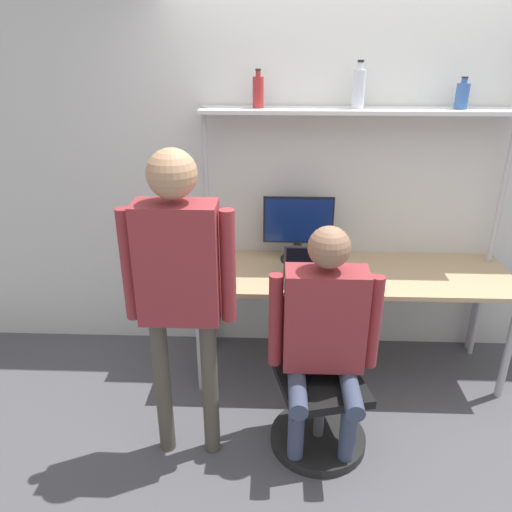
{
  "coord_description": "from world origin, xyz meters",
  "views": [
    {
      "loc": [
        -0.52,
        -2.69,
        2.21
      ],
      "look_at": [
        -0.62,
        -0.19,
        1.12
      ],
      "focal_mm": 35.0,
      "sensor_mm": 36.0,
      "label": 1
    }
  ],
  "objects_px": {
    "laptop": "(306,271)",
    "bottle_red": "(258,92)",
    "cell_phone": "(339,283)",
    "person_standing": "(179,273)",
    "bottle_blue": "(462,95)",
    "office_chair": "(318,400)",
    "person_seated": "(325,327)",
    "monitor": "(298,226)",
    "bottle_clear": "(359,88)"
  },
  "relations": [
    {
      "from": "person_seated",
      "to": "person_standing",
      "type": "bearing_deg",
      "value": -174.71
    },
    {
      "from": "bottle_clear",
      "to": "monitor",
      "type": "bearing_deg",
      "value": -176.7
    },
    {
      "from": "laptop",
      "to": "bottle_blue",
      "type": "bearing_deg",
      "value": 19.87
    },
    {
      "from": "cell_phone",
      "to": "bottle_red",
      "type": "distance_m",
      "value": 1.31
    },
    {
      "from": "monitor",
      "to": "bottle_clear",
      "type": "distance_m",
      "value": 0.97
    },
    {
      "from": "person_standing",
      "to": "bottle_blue",
      "type": "height_order",
      "value": "bottle_blue"
    },
    {
      "from": "laptop",
      "to": "bottle_clear",
      "type": "relative_size",
      "value": 1.0
    },
    {
      "from": "monitor",
      "to": "cell_phone",
      "type": "bearing_deg",
      "value": -55.09
    },
    {
      "from": "bottle_blue",
      "to": "cell_phone",
      "type": "bearing_deg",
      "value": -151.79
    },
    {
      "from": "laptop",
      "to": "bottle_red",
      "type": "xyz_separation_m",
      "value": [
        -0.32,
        0.34,
        1.08
      ]
    },
    {
      "from": "office_chair",
      "to": "bottle_clear",
      "type": "relative_size",
      "value": 3.16
    },
    {
      "from": "monitor",
      "to": "bottle_clear",
      "type": "xyz_separation_m",
      "value": [
        0.34,
        0.02,
        0.91
      ]
    },
    {
      "from": "bottle_red",
      "to": "bottle_blue",
      "type": "bearing_deg",
      "value": 0.0
    },
    {
      "from": "cell_phone",
      "to": "bottle_red",
      "type": "bearing_deg",
      "value": 144.07
    },
    {
      "from": "monitor",
      "to": "person_seated",
      "type": "bearing_deg",
      "value": -83.22
    },
    {
      "from": "laptop",
      "to": "person_seated",
      "type": "bearing_deg",
      "value": -83.61
    },
    {
      "from": "bottle_red",
      "to": "bottle_blue",
      "type": "xyz_separation_m",
      "value": [
        1.26,
        0.0,
        -0.02
      ]
    },
    {
      "from": "monitor",
      "to": "person_seated",
      "type": "height_order",
      "value": "person_seated"
    },
    {
      "from": "person_seated",
      "to": "person_standing",
      "type": "distance_m",
      "value": 0.83
    },
    {
      "from": "person_seated",
      "to": "bottle_red",
      "type": "xyz_separation_m",
      "value": [
        -0.39,
        0.97,
        1.11
      ]
    },
    {
      "from": "person_seated",
      "to": "person_standing",
      "type": "relative_size",
      "value": 0.77
    },
    {
      "from": "laptop",
      "to": "cell_phone",
      "type": "bearing_deg",
      "value": -12.88
    },
    {
      "from": "laptop",
      "to": "office_chair",
      "type": "relative_size",
      "value": 0.32
    },
    {
      "from": "cell_phone",
      "to": "person_standing",
      "type": "distance_m",
      "value": 1.16
    },
    {
      "from": "bottle_clear",
      "to": "person_standing",
      "type": "bearing_deg",
      "value": -133.42
    },
    {
      "from": "office_chair",
      "to": "person_standing",
      "type": "xyz_separation_m",
      "value": [
        -0.74,
        -0.11,
        0.86
      ]
    },
    {
      "from": "person_standing",
      "to": "bottle_red",
      "type": "bearing_deg",
      "value": 70.92
    },
    {
      "from": "person_seated",
      "to": "bottle_blue",
      "type": "distance_m",
      "value": 1.7
    },
    {
      "from": "office_chair",
      "to": "person_seated",
      "type": "height_order",
      "value": "person_seated"
    },
    {
      "from": "person_seated",
      "to": "person_standing",
      "type": "xyz_separation_m",
      "value": [
        -0.75,
        -0.07,
        0.34
      ]
    },
    {
      "from": "cell_phone",
      "to": "bottle_blue",
      "type": "xyz_separation_m",
      "value": [
        0.72,
        0.39,
        1.11
      ]
    },
    {
      "from": "person_seated",
      "to": "cell_phone",
      "type": "bearing_deg",
      "value": 76.0
    },
    {
      "from": "bottle_clear",
      "to": "bottle_blue",
      "type": "bearing_deg",
      "value": 0.0
    },
    {
      "from": "bottle_red",
      "to": "bottle_clear",
      "type": "xyz_separation_m",
      "value": [
        0.62,
        0.0,
        0.02
      ]
    },
    {
      "from": "person_standing",
      "to": "bottle_red",
      "type": "relative_size",
      "value": 7.53
    },
    {
      "from": "cell_phone",
      "to": "office_chair",
      "type": "bearing_deg",
      "value": -106.05
    },
    {
      "from": "bottle_clear",
      "to": "bottle_blue",
      "type": "relative_size",
      "value": 1.49
    },
    {
      "from": "laptop",
      "to": "person_seated",
      "type": "height_order",
      "value": "person_seated"
    },
    {
      "from": "laptop",
      "to": "bottle_red",
      "type": "bearing_deg",
      "value": 133.42
    },
    {
      "from": "person_standing",
      "to": "bottle_red",
      "type": "xyz_separation_m",
      "value": [
        0.36,
        1.04,
        0.77
      ]
    },
    {
      "from": "person_seated",
      "to": "bottle_clear",
      "type": "relative_size",
      "value": 4.75
    },
    {
      "from": "office_chair",
      "to": "bottle_clear",
      "type": "height_order",
      "value": "bottle_clear"
    },
    {
      "from": "cell_phone",
      "to": "person_seated",
      "type": "height_order",
      "value": "person_seated"
    },
    {
      "from": "cell_phone",
      "to": "office_chair",
      "type": "distance_m",
      "value": 0.75
    },
    {
      "from": "person_standing",
      "to": "monitor",
      "type": "bearing_deg",
      "value": 57.93
    },
    {
      "from": "person_standing",
      "to": "person_seated",
      "type": "bearing_deg",
      "value": 5.29
    },
    {
      "from": "office_chair",
      "to": "bottle_blue",
      "type": "relative_size",
      "value": 4.72
    },
    {
      "from": "laptop",
      "to": "person_standing",
      "type": "distance_m",
      "value": 1.02
    },
    {
      "from": "person_standing",
      "to": "bottle_blue",
      "type": "distance_m",
      "value": 2.06
    },
    {
      "from": "monitor",
      "to": "bottle_red",
      "type": "relative_size",
      "value": 2.07
    }
  ]
}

